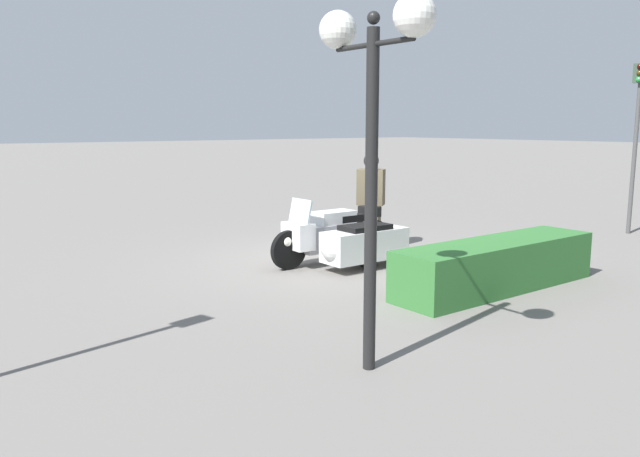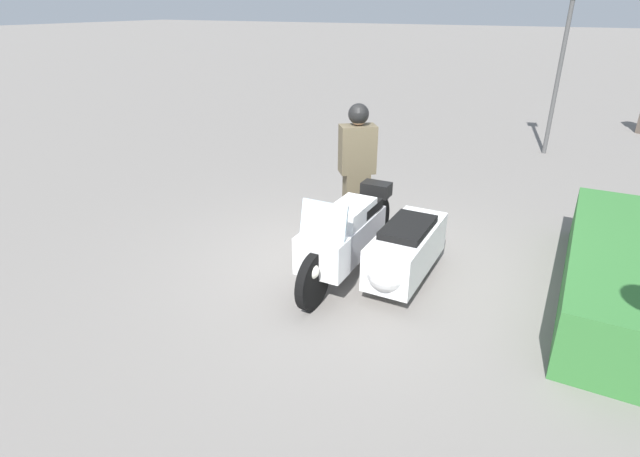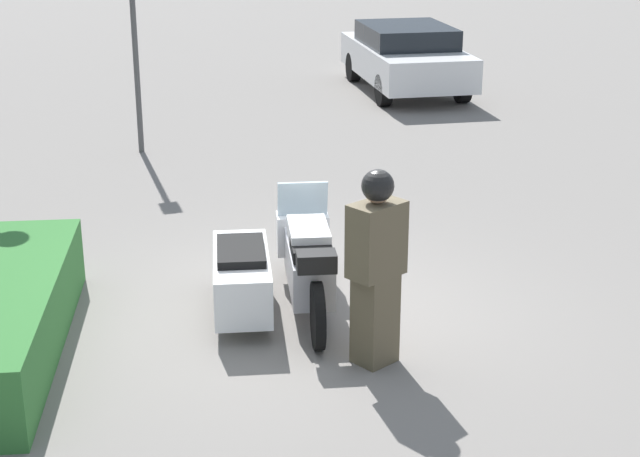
{
  "view_description": "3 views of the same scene",
  "coord_description": "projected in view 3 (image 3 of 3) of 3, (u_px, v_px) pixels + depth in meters",
  "views": [
    {
      "loc": [
        6.8,
        8.35,
        2.37
      ],
      "look_at": [
        0.34,
        -0.25,
        0.57
      ],
      "focal_mm": 35.0,
      "sensor_mm": 36.0,
      "label": 1
    },
    {
      "loc": [
        5.29,
        2.24,
        3.09
      ],
      "look_at": [
        0.72,
        -0.17,
        0.75
      ],
      "focal_mm": 28.0,
      "sensor_mm": 36.0,
      "label": 2
    },
    {
      "loc": [
        -9.1,
        0.82,
        4.2
      ],
      "look_at": [
        0.24,
        -0.14,
        0.85
      ],
      "focal_mm": 55.0,
      "sensor_mm": 36.0,
      "label": 3
    }
  ],
  "objects": [
    {
      "name": "officer_rider",
      "position": [
        376.0,
        263.0,
        8.73
      ],
      "size": [
        0.55,
        0.58,
        1.84
      ],
      "rotation": [
        0.0,
        0.0,
        -2.49
      ],
      "color": "brown",
      "rests_on": "ground"
    },
    {
      "name": "parked_car_background",
      "position": [
        406.0,
        56.0,
        20.4
      ],
      "size": [
        4.32,
        2.24,
        1.38
      ],
      "rotation": [
        0.0,
        0.0,
        0.1
      ],
      "color": "silver",
      "rests_on": "ground"
    },
    {
      "name": "hedge_bush_curbside",
      "position": [
        12.0,
        318.0,
        9.1
      ],
      "size": [
        3.55,
        0.87,
        0.71
      ],
      "primitive_type": "cube",
      "color": "#337033",
      "rests_on": "ground"
    },
    {
      "name": "ground_plane",
      "position": [
        309.0,
        315.0,
        10.02
      ],
      "size": [
        160.0,
        160.0,
        0.0
      ],
      "primitive_type": "plane",
      "color": "slate"
    },
    {
      "name": "traffic_light_near",
      "position": [
        133.0,
        9.0,
        15.25
      ],
      "size": [
        0.22,
        0.29,
        3.51
      ],
      "rotation": [
        0.0,
        0.0,
        3.4
      ],
      "color": "#4C4C4C",
      "rests_on": "ground"
    },
    {
      "name": "police_motorcycle",
      "position": [
        273.0,
        265.0,
        10.06
      ],
      "size": [
        2.54,
        1.25,
        1.16
      ],
      "rotation": [
        0.0,
        0.0,
        -0.0
      ],
      "color": "black",
      "rests_on": "ground"
    }
  ]
}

